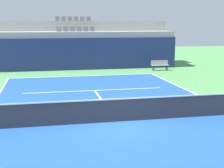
% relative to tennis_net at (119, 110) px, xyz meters
% --- Properties ---
extents(ground_plane, '(80.00, 80.00, 0.00)m').
position_rel_tennis_net_xyz_m(ground_plane, '(0.00, 0.00, -0.51)').
color(ground_plane, '#4C8C4C').
extents(court_surface, '(11.00, 24.00, 0.01)m').
position_rel_tennis_net_xyz_m(court_surface, '(0.00, 0.00, -0.50)').
color(court_surface, '#1E4C99').
rests_on(court_surface, ground_plane).
extents(baseline_far, '(11.00, 0.10, 0.00)m').
position_rel_tennis_net_xyz_m(baseline_far, '(0.00, 11.95, -0.50)').
color(baseline_far, white).
rests_on(baseline_far, court_surface).
extents(service_line_far, '(8.26, 0.10, 0.00)m').
position_rel_tennis_net_xyz_m(service_line_far, '(0.00, 6.40, -0.50)').
color(service_line_far, white).
rests_on(service_line_far, court_surface).
extents(centre_service_line, '(0.10, 6.40, 0.00)m').
position_rel_tennis_net_xyz_m(centre_service_line, '(0.00, 3.20, -0.50)').
color(centre_service_line, white).
rests_on(centre_service_line, court_surface).
extents(back_wall, '(17.48, 0.30, 2.72)m').
position_rel_tennis_net_xyz_m(back_wall, '(0.00, 15.38, 0.85)').
color(back_wall, navy).
rests_on(back_wall, ground_plane).
extents(stands_tier_lower, '(17.48, 2.40, 3.23)m').
position_rel_tennis_net_xyz_m(stands_tier_lower, '(0.00, 16.73, 1.11)').
color(stands_tier_lower, '#9E9E99').
rests_on(stands_tier_lower, ground_plane).
extents(stands_tier_upper, '(17.48, 2.40, 4.15)m').
position_rel_tennis_net_xyz_m(stands_tier_upper, '(0.00, 19.13, 1.57)').
color(stands_tier_upper, '#9E9E99').
rests_on(stands_tier_upper, ground_plane).
extents(seating_row_lower, '(3.39, 0.44, 0.44)m').
position_rel_tennis_net_xyz_m(seating_row_lower, '(-0.00, 16.82, 2.85)').
color(seating_row_lower, slate).
rests_on(seating_row_lower, stands_tier_lower).
extents(seating_row_upper, '(3.39, 0.44, 0.44)m').
position_rel_tennis_net_xyz_m(seating_row_upper, '(-0.00, 19.22, 3.77)').
color(seating_row_upper, slate).
rests_on(seating_row_upper, stands_tier_upper).
extents(tennis_net, '(11.08, 0.08, 1.07)m').
position_rel_tennis_net_xyz_m(tennis_net, '(0.00, 0.00, 0.00)').
color(tennis_net, black).
rests_on(tennis_net, court_surface).
extents(player_bench, '(1.50, 0.40, 0.85)m').
position_rel_tennis_net_xyz_m(player_bench, '(6.76, 13.67, -0.00)').
color(player_bench, '#99999E').
rests_on(player_bench, ground_plane).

